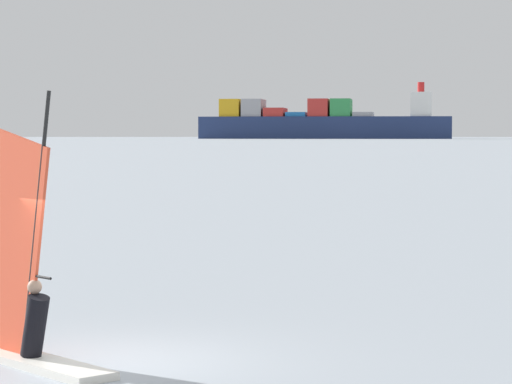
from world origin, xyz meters
TOP-DOWN VIEW (x-y plane):
  - ground_plane at (0.00, 0.00)m, footprint 4000.00×4000.00m
  - windsurfer at (-1.11, -0.08)m, footprint 2.06×3.12m
  - cargo_ship at (169.21, 662.03)m, footprint 148.77×74.47m

SIDE VIEW (x-z plane):
  - ground_plane at x=0.00m, z-range 0.00..0.00m
  - windsurfer at x=-1.11m, z-range -1.12..3.01m
  - cargo_ship at x=169.21m, z-range -6.89..26.08m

